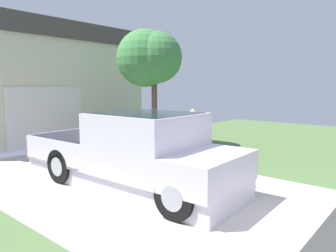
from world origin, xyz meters
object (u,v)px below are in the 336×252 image
(handbag, at_px, (195,173))
(pickup_truck, at_px, (142,155))
(wheeled_trash_bin, at_px, (119,129))
(person_with_hat, at_px, (193,138))
(house_with_garage, at_px, (30,82))
(front_yard_tree, at_px, (150,58))

(handbag, bearing_deg, pickup_truck, 162.64)
(pickup_truck, height_order, wheeled_trash_bin, pickup_truck)
(handbag, xyz_separation_m, wheeled_trash_bin, (2.03, 5.07, 0.44))
(person_with_hat, distance_m, wheeled_trash_bin, 5.25)
(pickup_truck, xyz_separation_m, house_with_garage, (2.05, 8.97, 1.66))
(house_with_garage, bearing_deg, handbag, -94.02)
(handbag, relative_size, wheeled_trash_bin, 0.40)
(wheeled_trash_bin, bearing_deg, person_with_hat, -111.01)
(house_with_garage, distance_m, front_yard_tree, 5.96)
(front_yard_tree, height_order, wheeled_trash_bin, front_yard_tree)
(wheeled_trash_bin, bearing_deg, pickup_truck, -126.34)
(person_with_hat, bearing_deg, pickup_truck, -25.36)
(house_with_garage, xyz_separation_m, wheeled_trash_bin, (1.36, -4.34, -1.84))
(house_with_garage, xyz_separation_m, front_yard_tree, (1.77, -5.63, 0.85))
(handbag, distance_m, house_with_garage, 9.70)
(wheeled_trash_bin, bearing_deg, house_with_garage, 107.44)
(person_with_hat, height_order, wheeled_trash_bin, person_with_hat)
(handbag, distance_m, wheeled_trash_bin, 5.48)
(house_with_garage, distance_m, wheeled_trash_bin, 4.91)
(house_with_garage, bearing_deg, person_with_hat, -93.20)
(pickup_truck, bearing_deg, front_yard_tree, -140.52)
(pickup_truck, distance_m, wheeled_trash_bin, 5.76)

